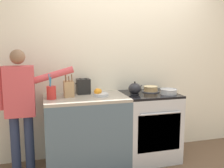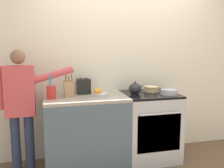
{
  "view_description": "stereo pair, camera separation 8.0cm",
  "coord_description": "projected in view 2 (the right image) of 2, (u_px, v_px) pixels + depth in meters",
  "views": [
    {
      "loc": [
        -1.12,
        -2.7,
        1.54
      ],
      "look_at": [
        -0.28,
        0.29,
        1.06
      ],
      "focal_mm": 40.0,
      "sensor_mm": 36.0,
      "label": 1
    },
    {
      "loc": [
        -1.04,
        -2.72,
        1.54
      ],
      "look_at": [
        -0.28,
        0.29,
        1.06
      ],
      "focal_mm": 40.0,
      "sensor_mm": 36.0,
      "label": 2
    }
  ],
  "objects": [
    {
      "name": "stove_range",
      "position": [
        149.0,
        126.0,
        3.4
      ],
      "size": [
        0.71,
        0.68,
        0.91
      ],
      "color": "#B7BABF",
      "rests_on": "ground_plane"
    },
    {
      "name": "wall_back",
      "position": [
        124.0,
        63.0,
        3.54
      ],
      "size": [
        8.0,
        0.04,
        2.6
      ],
      "color": "silver",
      "rests_on": "ground_plane"
    },
    {
      "name": "toaster",
      "position": [
        84.0,
        86.0,
        3.29
      ],
      "size": [
        0.19,
        0.15,
        0.2
      ],
      "color": "black",
      "rests_on": "counter_cabinet"
    },
    {
      "name": "fruit_bowl",
      "position": [
        100.0,
        93.0,
        3.15
      ],
      "size": [
        0.2,
        0.2,
        0.1
      ],
      "color": "#B7BABF",
      "rests_on": "counter_cabinet"
    },
    {
      "name": "mixing_bowl",
      "position": [
        169.0,
        92.0,
        3.24
      ],
      "size": [
        0.22,
        0.22,
        0.07
      ],
      "color": "#B7BABF",
      "rests_on": "stove_range"
    },
    {
      "name": "tea_kettle",
      "position": [
        135.0,
        89.0,
        3.27
      ],
      "size": [
        0.21,
        0.17,
        0.17
      ],
      "color": "#232328",
      "rests_on": "stove_range"
    },
    {
      "name": "counter_cabinet",
      "position": [
        86.0,
        131.0,
        3.19
      ],
      "size": [
        1.03,
        0.65,
        0.91
      ],
      "color": "#4C6070",
      "rests_on": "ground_plane"
    },
    {
      "name": "knife_block",
      "position": [
        69.0,
        88.0,
        3.12
      ],
      "size": [
        0.12,
        0.16,
        0.28
      ],
      "color": "tan",
      "rests_on": "counter_cabinet"
    },
    {
      "name": "person_baker",
      "position": [
        21.0,
        101.0,
        2.96
      ],
      "size": [
        0.89,
        0.2,
        1.5
      ],
      "rotation": [
        0.0,
        0.0,
        0.21
      ],
      "color": "#283351",
      "rests_on": "ground_plane"
    },
    {
      "name": "layer_cake",
      "position": [
        151.0,
        89.0,
        3.41
      ],
      "size": [
        0.24,
        0.24,
        0.08
      ],
      "color": "#4C4C51",
      "rests_on": "stove_range"
    },
    {
      "name": "utensil_crock",
      "position": [
        51.0,
        92.0,
        2.97
      ],
      "size": [
        0.11,
        0.11,
        0.31
      ],
      "color": "red",
      "rests_on": "counter_cabinet"
    }
  ]
}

